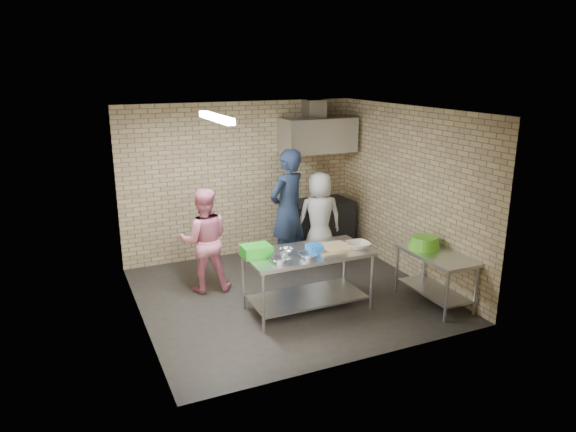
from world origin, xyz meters
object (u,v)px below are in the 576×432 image
Objects in this scene: green_basin at (424,242)px; woman_white at (319,218)px; bottle_red at (315,137)px; woman_pink at (204,240)px; prep_table at (307,281)px; man_navy at (287,210)px; green_crate at (256,251)px; bottle_green at (335,137)px; side_counter at (434,278)px; blue_tub at (314,249)px; stove at (318,225)px.

woman_white is at bearing 111.15° from green_basin.
bottle_red is 0.11× the size of woman_pink.
prep_table is 0.85× the size of man_navy.
green_crate is 2.46m from green_basin.
bottle_green is at bearing 0.00° from bottle_red.
bottle_green reaches higher than woman_white.
woman_white is at bearing 109.33° from side_counter.
blue_tub is 3.25m from bottle_green.
side_counter is 1.00× the size of stove.
bottle_red is at bearing 63.01° from blue_tub.
green_crate is at bearing -131.34° from bottle_red.
bottle_green is at bearing 43.56° from green_crate.
woman_pink is at bearing 19.48° from woman_white.
bottle_red is (2.05, 2.33, 1.10)m from green_crate.
blue_tub is 1.66m from man_navy.
bottle_green is 0.07× the size of man_navy.
blue_tub is at bearing -123.68° from bottle_green.
prep_table is 1.42× the size of stove.
bottle_red reaches higher than stove.
side_counter is at bearing -15.13° from green_crate.
stove is 2.93m from green_crate.
green_crate is at bearing 170.37° from green_basin.
woman_pink is (-1.11, 1.23, 0.36)m from prep_table.
green_crate reaches higher than blue_tub.
blue_tub is at bearing 143.03° from woman_pink.
green_crate is 0.82× the size of green_basin.
woman_pink is at bearing -13.03° from man_navy.
green_crate is 2.10× the size of bottle_red.
prep_table is 1.91m from woman_white.
woman_white is (-0.75, 2.13, 0.42)m from side_counter.
side_counter is 3.41m from bottle_green.
prep_table is 3.40m from bottle_green.
stove is 2.57m from green_basin.
prep_table is at bearing -9.73° from green_crate.
bottle_red is at bearing 180.00° from bottle_green.
green_crate is 2.00× the size of blue_tub.
bottle_red is at bearing 48.66° from green_crate.
bottle_red reaches higher than green_basin.
bottle_green is (1.70, 2.55, 1.10)m from blue_tub.
prep_table is 1.08× the size of woman_white.
bottle_green is 3.34m from woman_pink.
woman_pink is (-0.41, 1.11, -0.14)m from green_crate.
side_counter is 6.34× the size of blue_tub.
stove is 1.27m from man_navy.
woman_white is (0.62, 0.06, -0.22)m from man_navy.
side_counter is 0.60× the size of man_navy.
man_navy reaches higher than stove.
woman_pink reaches higher than green_basin.
blue_tub is 0.12× the size of woman_pink.
woman_white is at bearing 60.50° from blue_tub.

